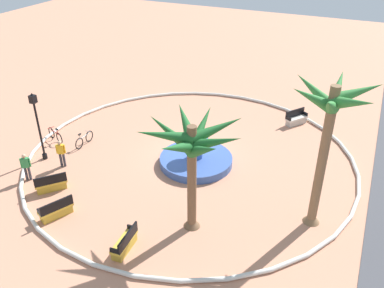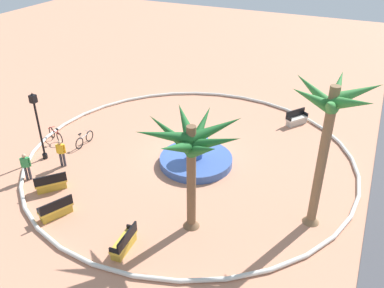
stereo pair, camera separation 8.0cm
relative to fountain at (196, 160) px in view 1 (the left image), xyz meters
The scene contains 14 objects.
ground_plane 0.87m from the fountain, 131.77° to the right, with size 80.00×80.00×0.00m, color tan.
plaza_curb 0.84m from the fountain, 131.77° to the right, with size 18.90×18.90×0.20m, color silver.
fountain is the anchor object (origin of this frame).
palm_tree_near_fountain 8.85m from the fountain, 71.24° to the left, with size 3.81×3.71×7.01m.
palm_tree_by_curb 6.58m from the fountain, 22.08° to the left, with size 4.39×4.39×5.42m.
bench_east 8.05m from the fountain, 30.41° to the right, with size 1.66×1.13×1.00m.
bench_west 7.46m from the fountain, ahead, with size 1.63×0.62×1.00m.
bench_north 7.88m from the fountain, 46.78° to the right, with size 1.54×1.43×1.00m.
bench_southeast 8.41m from the fountain, 151.00° to the left, with size 1.60×1.32×1.00m.
lamppost 9.06m from the fountain, 69.06° to the right, with size 0.32×0.32×4.13m.
bicycle_red_frame 9.18m from the fountain, 82.63° to the right, with size 0.71×1.63×0.94m.
bicycle_by_lamppost 7.16m from the fountain, 82.80° to the right, with size 1.72×0.44×0.94m.
person_cyclist_helmet 9.14m from the fountain, 55.38° to the right, with size 0.36×0.45×1.59m.
person_cyclist_photo 7.52m from the fountain, 63.45° to the right, with size 0.33×0.48×1.63m.
Camera 1 is at (18.53, 8.61, 12.62)m, focal length 38.30 mm.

